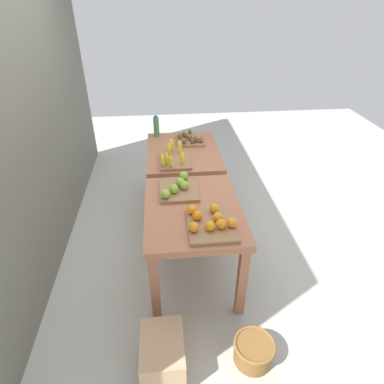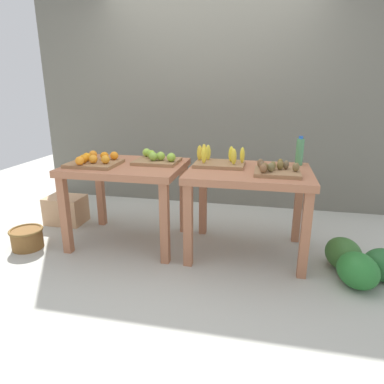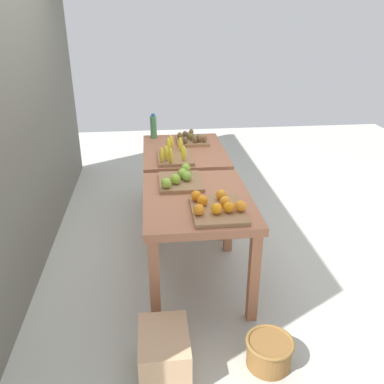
% 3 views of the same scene
% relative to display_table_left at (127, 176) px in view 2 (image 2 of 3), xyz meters
% --- Properties ---
extents(ground_plane, '(8.00, 8.00, 0.00)m').
position_rel_display_table_left_xyz_m(ground_plane, '(0.56, 0.00, -0.66)').
color(ground_plane, '#B3B4A8').
extents(back_wall, '(4.40, 0.12, 3.00)m').
position_rel_display_table_left_xyz_m(back_wall, '(0.56, 1.35, 0.84)').
color(back_wall, '#67655A').
rests_on(back_wall, ground_plane).
extents(display_table_left, '(1.04, 0.80, 0.77)m').
position_rel_display_table_left_xyz_m(display_table_left, '(0.00, 0.00, 0.00)').
color(display_table_left, '#AA694A').
rests_on(display_table_left, ground_plane).
extents(display_table_right, '(1.04, 0.80, 0.77)m').
position_rel_display_table_left_xyz_m(display_table_right, '(1.12, 0.00, 0.00)').
color(display_table_right, '#AA694A').
rests_on(display_table_right, ground_plane).
extents(orange_bin, '(0.44, 0.37, 0.11)m').
position_rel_display_table_left_xyz_m(orange_bin, '(-0.26, -0.11, 0.15)').
color(orange_bin, '#976D47').
rests_on(orange_bin, display_table_left).
extents(apple_bin, '(0.41, 0.34, 0.11)m').
position_rel_display_table_left_xyz_m(apple_bin, '(0.26, 0.11, 0.15)').
color(apple_bin, '#976D47').
rests_on(apple_bin, display_table_left).
extents(banana_crate, '(0.44, 0.32, 0.17)m').
position_rel_display_table_left_xyz_m(banana_crate, '(0.84, 0.12, 0.16)').
color(banana_crate, '#976D47').
rests_on(banana_crate, display_table_right).
extents(kiwi_bin, '(0.36, 0.32, 0.10)m').
position_rel_display_table_left_xyz_m(kiwi_bin, '(1.33, -0.10, 0.15)').
color(kiwi_bin, '#976D47').
rests_on(kiwi_bin, display_table_right).
extents(water_bottle, '(0.07, 0.07, 0.26)m').
position_rel_display_table_left_xyz_m(water_bottle, '(1.54, 0.29, 0.24)').
color(water_bottle, '#4C8C59').
rests_on(water_bottle, display_table_right).
extents(watermelon_pile, '(0.63, 0.69, 0.27)m').
position_rel_display_table_left_xyz_m(watermelon_pile, '(2.02, -0.26, -0.52)').
color(watermelon_pile, '#26622E').
rests_on(watermelon_pile, ground_plane).
extents(wicker_basket, '(0.30, 0.30, 0.19)m').
position_rel_display_table_left_xyz_m(wicker_basket, '(-0.88, -0.35, -0.55)').
color(wicker_basket, brown).
rests_on(wicker_basket, ground_plane).
extents(cardboard_produce_box, '(0.40, 0.30, 0.30)m').
position_rel_display_table_left_xyz_m(cardboard_produce_box, '(-0.87, 0.30, -0.51)').
color(cardboard_produce_box, tan).
rests_on(cardboard_produce_box, ground_plane).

